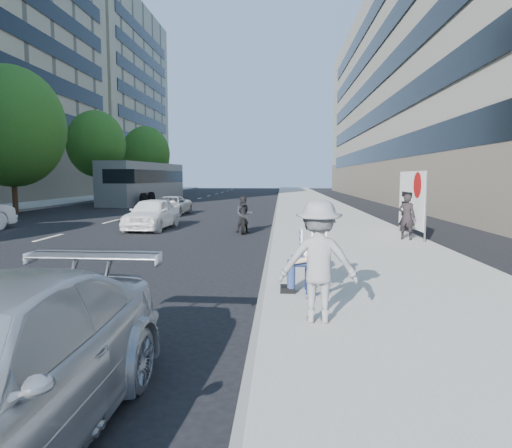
# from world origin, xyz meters

# --- Properties ---
(ground) EXTENTS (160.00, 160.00, 0.00)m
(ground) POSITION_xyz_m (0.00, 0.00, 0.00)
(ground) COLOR black
(ground) RESTS_ON ground
(near_sidewalk) EXTENTS (5.00, 120.00, 0.15)m
(near_sidewalk) POSITION_xyz_m (4.00, 20.00, 0.07)
(near_sidewalk) COLOR #98978E
(near_sidewalk) RESTS_ON ground
(far_bldg_north) EXTENTS (22.00, 28.00, 28.00)m
(far_bldg_north) POSITION_xyz_m (-30.00, 62.00, 14.00)
(far_bldg_north) COLOR tan
(far_bldg_north) RESTS_ON ground
(near_building) EXTENTS (14.00, 70.00, 20.00)m
(near_building) POSITION_xyz_m (17.00, 32.00, 10.00)
(near_building) COLOR #9B9585
(near_building) RESTS_ON ground
(tree_far_c) EXTENTS (6.00, 6.00, 8.47)m
(tree_far_c) POSITION_xyz_m (-13.70, 18.00, 5.02)
(tree_far_c) COLOR #382616
(tree_far_c) RESTS_ON ground
(tree_far_d) EXTENTS (4.80, 4.80, 7.65)m
(tree_far_d) POSITION_xyz_m (-13.70, 30.00, 4.89)
(tree_far_d) COLOR #382616
(tree_far_d) RESTS_ON ground
(tree_far_e) EXTENTS (5.40, 5.40, 7.89)m
(tree_far_e) POSITION_xyz_m (-13.70, 44.00, 4.78)
(tree_far_e) COLOR #382616
(tree_far_e) RESTS_ON ground
(seated_protester) EXTENTS (0.83, 1.12, 1.31)m
(seated_protester) POSITION_xyz_m (2.29, 0.24, 0.87)
(seated_protester) COLOR navy
(seated_protester) RESTS_ON near_sidewalk
(jogger) EXTENTS (1.11, 0.65, 1.70)m
(jogger) POSITION_xyz_m (2.30, -1.41, 1.00)
(jogger) COLOR slate
(jogger) RESTS_ON near_sidewalk
(pedestrian_woman) EXTENTS (0.64, 0.56, 1.47)m
(pedestrian_woman) POSITION_xyz_m (5.80, 7.13, 0.89)
(pedestrian_woman) COLOR black
(pedestrian_woman) RESTS_ON near_sidewalk
(protest_banner) EXTENTS (0.08, 3.06, 2.20)m
(protest_banner) POSITION_xyz_m (6.18, 8.02, 1.40)
(protest_banner) COLOR #4C4C4C
(protest_banner) RESTS_ON near_sidewalk
(white_sedan_near) EXTENTS (1.71, 3.89, 1.30)m
(white_sedan_near) POSITION_xyz_m (-3.56, 10.80, 0.65)
(white_sedan_near) COLOR white
(white_sedan_near) RESTS_ON ground
(white_sedan_far) EXTENTS (1.91, 3.87, 1.06)m
(white_sedan_far) POSITION_xyz_m (-4.53, 17.90, 0.53)
(white_sedan_far) COLOR silver
(white_sedan_far) RESTS_ON ground
(motorcycle) EXTENTS (0.75, 2.05, 1.42)m
(motorcycle) POSITION_xyz_m (0.33, 9.96, 0.64)
(motorcycle) COLOR black
(motorcycle) RESTS_ON ground
(bus) EXTENTS (3.88, 12.29, 3.30)m
(bus) POSITION_xyz_m (-9.54, 29.58, 1.64)
(bus) COLOR slate
(bus) RESTS_ON ground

